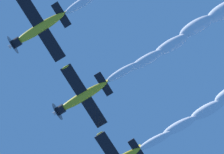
# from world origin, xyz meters

# --- Properties ---
(airplane_lead) EXTENTS (10.19, 9.02, 3.53)m
(airplane_lead) POSITION_xyz_m (-15.69, -4.06, 71.54)
(airplane_lead) COLOR gold
(airplane_left_wingman) EXTENTS (10.18, 9.04, 3.03)m
(airplane_left_wingman) POSITION_xyz_m (-4.32, -4.68, 72.61)
(airplane_left_wingman) COLOR gold
(smoke_trail_left_wingman) EXTENTS (3.76, 25.56, 3.64)m
(smoke_trail_left_wingman) POSITION_xyz_m (-5.88, -24.62, 73.95)
(smoke_trail_left_wingman) COLOR white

